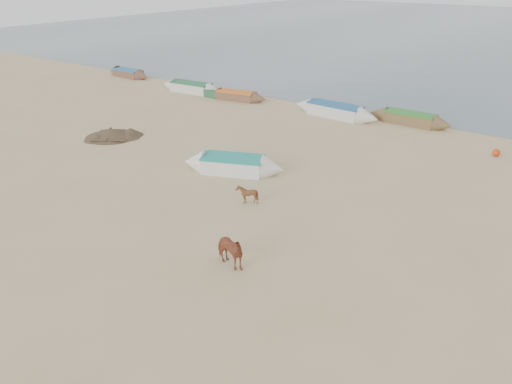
% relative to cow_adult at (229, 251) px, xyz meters
% --- Properties ---
extents(ground, '(140.00, 140.00, 0.00)m').
position_rel_cow_adult_xyz_m(ground, '(-1.80, 0.18, -0.67)').
color(ground, tan).
rests_on(ground, ground).
extents(cow_adult, '(1.69, 1.01, 1.34)m').
position_rel_cow_adult_xyz_m(cow_adult, '(0.00, 0.00, 0.00)').
color(cow_adult, brown).
rests_on(cow_adult, ground).
extents(calf_front, '(0.92, 0.84, 0.92)m').
position_rel_cow_adult_xyz_m(calf_front, '(-2.69, 4.68, -0.21)').
color(calf_front, brown).
rests_on(calf_front, ground).
extents(near_canoe, '(5.63, 3.50, 0.91)m').
position_rel_cow_adult_xyz_m(near_canoe, '(-5.58, 7.29, -0.22)').
color(near_canoe, white).
rests_on(near_canoe, ground).
extents(debris_pile, '(3.85, 3.85, 0.53)m').
position_rel_cow_adult_xyz_m(debris_pile, '(-15.75, 7.46, -0.40)').
color(debris_pile, brown).
rests_on(debris_pile, ground).
extents(waterline_canoes, '(57.65, 3.98, 0.96)m').
position_rel_cow_adult_xyz_m(waterline_canoes, '(-2.63, 20.76, -0.24)').
color(waterline_canoes, brown).
rests_on(waterline_canoes, ground).
extents(beach_clutter, '(41.55, 4.36, 0.64)m').
position_rel_cow_adult_xyz_m(beach_clutter, '(1.40, 20.28, -0.37)').
color(beach_clutter, '#295B3B').
rests_on(beach_clutter, ground).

